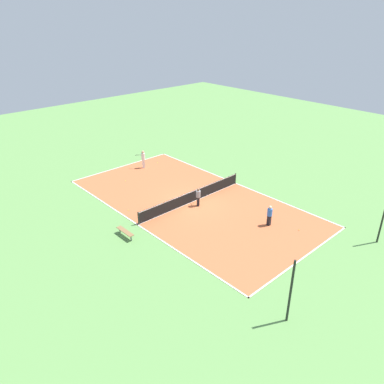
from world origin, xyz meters
TOP-DOWN VIEW (x-y plane):
  - ground_plane at (0.00, 0.00)m, footprint 80.00×80.00m
  - court_surface at (0.00, 0.00)m, footprint 10.77×20.78m
  - tennis_net at (0.00, 0.00)m, footprint 10.57×0.10m
  - bench at (6.84, 0.71)m, footprint 0.36×1.66m
  - player_baseline_gray at (0.08, 0.82)m, footprint 0.92×0.86m
  - player_far_white at (-1.41, -8.59)m, footprint 0.96×0.80m
  - player_near_blue at (-1.61, 6.42)m, footprint 0.36×0.36m
  - tennis_ball_near_net at (4.64, -2.24)m, footprint 0.07×0.07m
  - tennis_ball_far_baseline at (-3.23, -8.70)m, footprint 0.07×0.07m
  - tennis_ball_midcourt at (-2.61, 8.32)m, footprint 0.07×0.07m
  - tennis_ball_left_sideline at (1.72, -7.06)m, footprint 0.07×0.07m
  - fence_post_back_left at (-5.20, 12.67)m, footprint 0.12×0.12m
  - fence_post_back_right at (5.20, 12.67)m, footprint 0.12×0.12m

SIDE VIEW (x-z plane):
  - ground_plane at x=0.00m, z-range 0.00..0.00m
  - court_surface at x=0.00m, z-range 0.00..0.02m
  - tennis_ball_near_net at x=4.64m, z-range 0.02..0.09m
  - tennis_ball_far_baseline at x=-3.23m, z-range 0.02..0.09m
  - tennis_ball_midcourt at x=-2.61m, z-range 0.02..0.09m
  - tennis_ball_left_sideline at x=1.72m, z-range 0.02..0.09m
  - bench at x=6.84m, z-range 0.16..0.61m
  - tennis_net at x=0.00m, z-range 0.03..1.04m
  - player_baseline_gray at x=0.08m, z-range 0.13..1.66m
  - player_near_blue at x=-1.61m, z-range 0.12..1.68m
  - player_far_white at x=-1.41m, z-range 0.16..1.94m
  - fence_post_back_left at x=-5.20m, z-range 0.00..3.66m
  - fence_post_back_right at x=5.20m, z-range 0.00..3.66m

